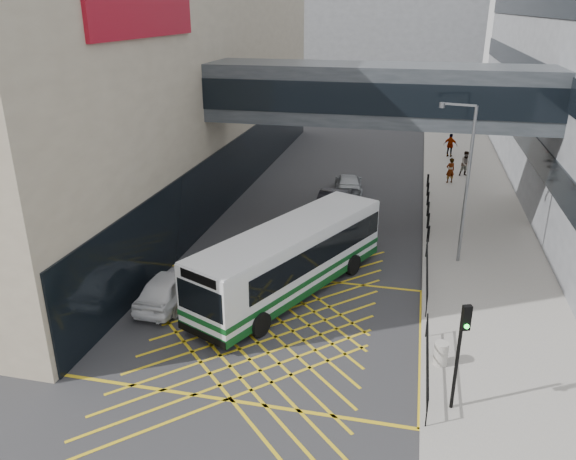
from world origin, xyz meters
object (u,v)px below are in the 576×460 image
Objects in this scene: car_silver at (348,183)px; pedestrian_c at (450,145)px; pedestrian_a at (450,170)px; car_white at (169,287)px; car_dark at (334,201)px; litter_bin at (441,353)px; street_lamp at (464,175)px; bus at (293,257)px; pedestrian_b at (466,164)px; traffic_light at (461,343)px.

pedestrian_c is at bearing -130.26° from car_silver.
pedestrian_c is at bearing -119.95° from pedestrian_a.
car_white is 13.56m from car_dark.
litter_bin is (5.96, -14.80, -0.20)m from car_dark.
street_lamp is (12.02, 6.81, 3.75)m from car_white.
pedestrian_b is at bearing 91.66° from bus.
bus is at bearing 88.55° from car_dark.
pedestrian_b is (13.44, 22.28, 0.34)m from car_white.
street_lamp is at bearing 115.07° from car_silver.
car_dark is (5.18, 12.53, 0.05)m from car_white.
traffic_light is 32.65m from pedestrian_c.
traffic_light is 2.10× the size of pedestrian_a.
street_lamp is at bearing 57.64° from bus.
traffic_light is at bearing -116.62° from pedestrian_b.
pedestrian_a is at bearing 87.17° from litter_bin.
pedestrian_b is at bearing -129.98° from car_dark.
pedestrian_b is (1.42, 15.48, -3.41)m from street_lamp.
street_lamp reaches higher than car_silver.
litter_bin is 24.67m from pedestrian_b.
car_silver is at bearing 72.60° from pedestrian_c.
pedestrian_a is 0.96× the size of pedestrian_b.
bus is 1.45× the size of street_lamp.
pedestrian_c is (1.40, 30.23, 0.53)m from litter_bin.
street_lamp is at bearing 84.45° from litter_bin.
litter_bin is 30.26m from pedestrian_c.
car_silver is 2.53× the size of pedestrian_a.
bus reaches higher than car_white.
litter_bin is at bearing 102.10° from pedestrian_c.
car_silver is 13.22m from pedestrian_c.
pedestrian_c is (7.67, 25.78, -0.53)m from bus.
pedestrian_a reaches higher than car_white.
bus reaches higher than car_dark.
street_lamp reaches higher than pedestrian_a.
pedestrian_a is at bearing -132.00° from car_dark.
car_dark is 2.83× the size of pedestrian_a.
pedestrian_a is 0.92× the size of pedestrian_c.
street_lamp is 3.96× the size of pedestrian_c.
bus reaches higher than litter_bin.
car_silver is (0.33, 4.24, -0.09)m from car_dark.
litter_bin is 0.44× the size of pedestrian_c.
bus reaches higher than pedestrian_a.
car_silver is at bearing 106.47° from litter_bin.
street_lamp is at bearing 66.27° from traffic_light.
bus reaches higher than pedestrian_b.
bus is 5.75× the size of pedestrian_c.
pedestrian_b is at bearing -153.29° from car_silver.
pedestrian_c reaches higher than car_silver.
pedestrian_a is (0.79, 24.95, -1.53)m from traffic_light.
pedestrian_c is at bearing 101.73° from street_lamp.
street_lamp is (0.56, 11.45, 1.90)m from traffic_light.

